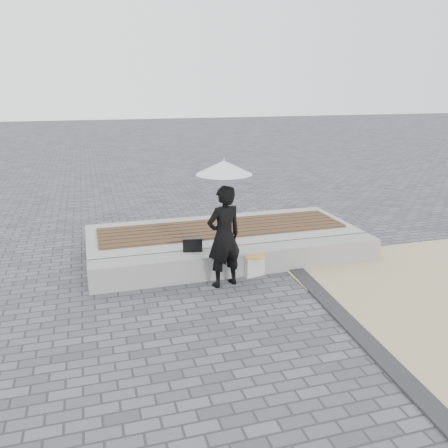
{
  "coord_description": "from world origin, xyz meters",
  "views": [
    {
      "loc": [
        -2.38,
        -5.27,
        3.0
      ],
      "look_at": [
        -0.46,
        1.17,
        1.0
      ],
      "focal_mm": 37.23,
      "sensor_mm": 36.0,
      "label": 1
    }
  ],
  "objects": [
    {
      "name": "edging_band",
      "position": [
        0.75,
        -0.5,
        0.02
      ],
      "size": [
        0.61,
        5.2,
        0.04
      ],
      "primitive_type": "cube",
      "rotation": [
        0.0,
        0.0,
        -0.07
      ],
      "color": "#29292B",
      "rests_on": "ground"
    },
    {
      "name": "timber_platform",
      "position": [
        0.0,
        2.8,
        0.2
      ],
      "size": [
        5.0,
        2.0,
        0.4
      ],
      "primitive_type": "cube",
      "color": "#A0A09A",
      "rests_on": "ground"
    },
    {
      "name": "parasol",
      "position": [
        -0.46,
        1.17,
        1.86
      ],
      "size": [
        0.83,
        0.83,
        1.06
      ],
      "rotation": [
        0.0,
        0.0,
        0.41
      ],
      "color": "silver",
      "rests_on": "ground"
    },
    {
      "name": "canvas_tote",
      "position": [
        0.12,
        1.39,
        0.18
      ],
      "size": [
        0.36,
        0.21,
        0.35
      ],
      "primitive_type": "cube",
      "rotation": [
        0.0,
        0.0,
        0.23
      ],
      "color": "beige",
      "rests_on": "ground"
    },
    {
      "name": "handbag",
      "position": [
        -0.82,
        1.75,
        0.51
      ],
      "size": [
        0.33,
        0.17,
        0.22
      ],
      "primitive_type": "cube",
      "rotation": [
        0.0,
        0.0,
        -0.18
      ],
      "color": "black",
      "rests_on": "seating_ledge"
    },
    {
      "name": "timber_decking",
      "position": [
        0.0,
        2.8,
        0.42
      ],
      "size": [
        4.6,
        1.2,
        0.04
      ],
      "primitive_type": null,
      "color": "#513B23",
      "rests_on": "timber_platform"
    },
    {
      "name": "seating_ledge",
      "position": [
        0.0,
        1.6,
        0.2
      ],
      "size": [
        5.0,
        0.45,
        0.4
      ],
      "primitive_type": "cube",
      "color": "gray",
      "rests_on": "ground"
    },
    {
      "name": "magazine",
      "position": [
        0.12,
        1.34,
        0.36
      ],
      "size": [
        0.38,
        0.34,
        0.01
      ],
      "primitive_type": "cube",
      "rotation": [
        0.0,
        0.0,
        -0.42
      ],
      "color": "red",
      "rests_on": "canvas_tote"
    },
    {
      "name": "ground",
      "position": [
        0.0,
        0.0,
        0.0
      ],
      "size": [
        80.0,
        80.0,
        0.0
      ],
      "primitive_type": "plane",
      "color": "#535359",
      "rests_on": "ground"
    },
    {
      "name": "woman",
      "position": [
        -0.46,
        1.17,
        0.8
      ],
      "size": [
        0.66,
        0.52,
        1.6
      ],
      "primitive_type": "imported",
      "rotation": [
        0.0,
        0.0,
        3.41
      ],
      "color": "black",
      "rests_on": "ground"
    }
  ]
}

